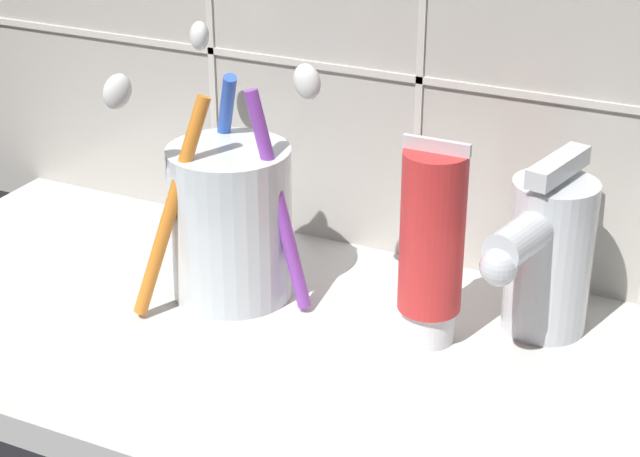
{
  "coord_description": "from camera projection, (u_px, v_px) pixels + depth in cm",
  "views": [
    {
      "loc": [
        25.76,
        -51.41,
        37.13
      ],
      "look_at": [
        0.14,
        1.49,
        9.28
      ],
      "focal_mm": 60.0,
      "sensor_mm": 36.0,
      "label": 1
    }
  ],
  "objects": [
    {
      "name": "sink_faucet",
      "position": [
        546.0,
        252.0,
        0.66
      ],
      "size": [
        5.35,
        10.76,
        11.64
      ],
      "rotation": [
        0.0,
        0.0,
        -1.78
      ],
      "color": "silver",
      "rests_on": "sink_counter"
    },
    {
      "name": "sink_counter",
      "position": [
        308.0,
        356.0,
        0.67
      ],
      "size": [
        65.29,
        28.84,
        2.0
      ],
      "primitive_type": "cube",
      "color": "silver",
      "rests_on": "ground"
    },
    {
      "name": "tile_wall_backsplash",
      "position": [
        404.0,
        3.0,
        0.71
      ],
      "size": [
        75.29,
        1.72,
        40.57
      ],
      "color": "#B7B2A8",
      "rests_on": "ground"
    },
    {
      "name": "toothpaste_tube",
      "position": [
        432.0,
        244.0,
        0.65
      ],
      "size": [
        4.15,
        3.96,
        13.37
      ],
      "color": "white",
      "rests_on": "sink_counter"
    },
    {
      "name": "toothbrush_cup",
      "position": [
        230.0,
        218.0,
        0.71
      ],
      "size": [
        13.78,
        14.41,
        17.07
      ],
      "color": "silver",
      "rests_on": "sink_counter"
    }
  ]
}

